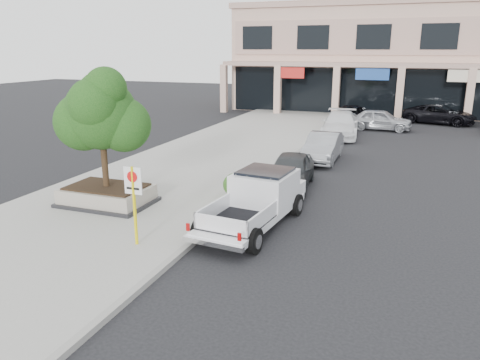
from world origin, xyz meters
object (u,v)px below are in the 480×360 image
planter_tree (107,114)px  no_parking_sign (134,195)px  planter (107,195)px  lot_car_a (380,120)px  pickup_truck (253,202)px  curb_car_d (351,115)px  curb_car_b (323,147)px  curb_car_a (291,171)px  lot_car_d (440,114)px  curb_car_c (340,124)px

planter_tree → no_parking_sign: planter_tree is taller
planter → lot_car_a: size_ratio=0.73×
pickup_truck → curb_car_d: bearing=95.7°
no_parking_sign → curb_car_b: size_ratio=0.53×
curb_car_a → lot_car_a: size_ratio=0.95×
curb_car_a → lot_car_d: 21.48m
curb_car_d → no_parking_sign: bearing=-100.2°
curb_car_b → lot_car_d: size_ratio=0.83×
planter_tree → curb_car_b: planter_tree is taller
curb_car_b → curb_car_d: 12.80m
no_parking_sign → curb_car_a: bearing=71.3°
curb_car_a → curb_car_c: bearing=84.2°
planter_tree → lot_car_a: planter_tree is taller
lot_car_a → curb_car_c: bearing=149.8°
pickup_truck → lot_car_a: bearing=89.3°
no_parking_sign → curb_car_a: (2.57, 7.62, -0.92)m
curb_car_d → curb_car_b: bearing=-93.0°
curb_car_a → curb_car_c: (0.11, 12.43, 0.09)m
lot_car_d → pickup_truck: bearing=179.8°
curb_car_b → lot_car_a: lot_car_a is taller
curb_car_c → lot_car_d: (6.30, 8.07, -0.07)m
curb_car_b → curb_car_c: bearing=91.8°
lot_car_a → lot_car_d: 6.09m
planter_tree → no_parking_sign: 4.45m
curb_car_d → lot_car_a: lot_car_a is taller
planter → no_parking_sign: size_ratio=1.39×
curb_car_a → planter_tree: bearing=-144.4°
planter → curb_car_a: curb_car_a is taller
curb_car_c → lot_car_d: bearing=46.0°
curb_car_b → curb_car_d: curb_car_b is taller
no_parking_sign → curb_car_a: no_parking_sign is taller
curb_car_a → lot_car_d: size_ratio=0.80×
planter → lot_car_d: 28.03m
lot_car_d → planter: bearing=168.7°
pickup_truck → curb_car_b: (0.35, 10.08, -0.14)m
curb_car_d → lot_car_d: bearing=16.9°
planter → curb_car_d: size_ratio=0.64×
no_parking_sign → pickup_truck: no_parking_sign is taller
pickup_truck → no_parking_sign: bearing=-127.4°
curb_car_b → curb_car_c: curb_car_c is taller
no_parking_sign → pickup_truck: (2.59, 2.76, -0.78)m
planter_tree → no_parking_sign: size_ratio=1.74×
no_parking_sign → lot_car_d: (8.98, 28.11, -0.91)m
planter → curb_car_c: curb_car_c is taller
pickup_truck → curb_car_a: 4.86m
curb_car_b → lot_car_d: 16.43m
no_parking_sign → curb_car_b: no_parking_sign is taller
pickup_truck → curb_car_b: pickup_truck is taller
curb_car_b → lot_car_a: 10.91m
curb_car_a → lot_car_a: bearing=76.3°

